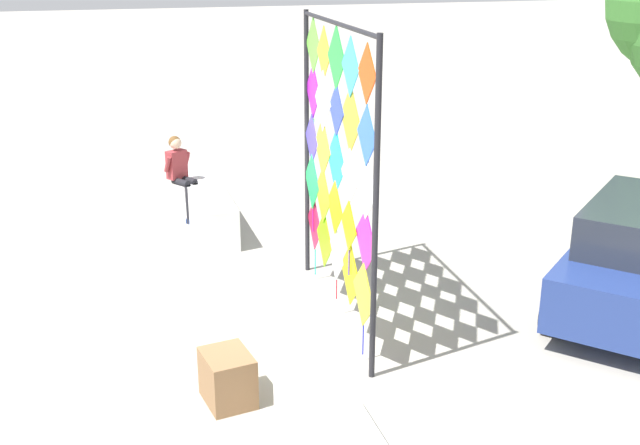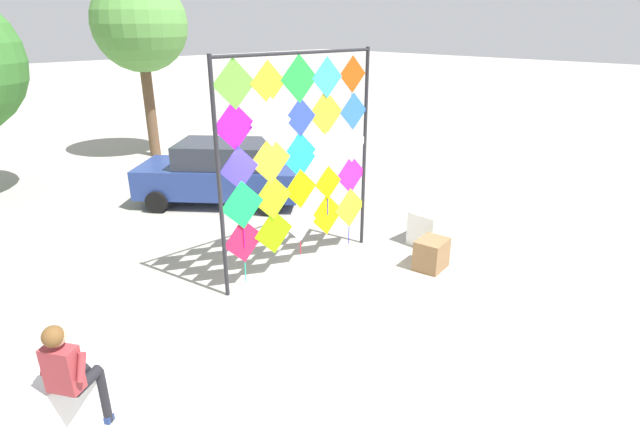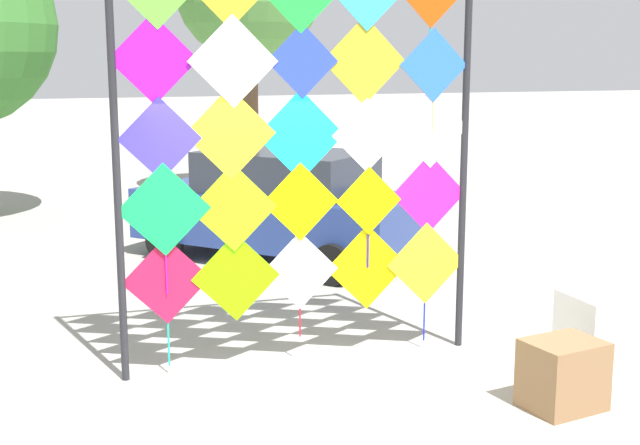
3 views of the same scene
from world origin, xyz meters
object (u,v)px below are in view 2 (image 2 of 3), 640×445
Objects in this scene: parked_car at (222,172)px; cardboard_box_large at (431,254)px; seated_vendor at (72,371)px; tree_far_right at (137,26)px; kite_display_rack at (299,153)px.

parked_car is 6.82× the size of cardboard_box_large.
seated_vendor is 0.27× the size of tree_far_right.
parked_car is at bearing -100.22° from tree_far_right.
parked_car is 6.03m from cardboard_box_large.
kite_display_rack is at bearing 133.96° from cardboard_box_large.
tree_far_right is (1.08, 5.99, 3.48)m from parked_car.
cardboard_box_large is (1.73, -1.80, -1.94)m from kite_display_rack.
tree_far_right reaches higher than parked_car.
cardboard_box_large is 12.61m from tree_far_right.
seated_vendor reaches higher than cardboard_box_large.
seated_vendor is 13.89m from tree_far_right.
cardboard_box_large is (6.38, -0.32, -0.63)m from seated_vendor.
kite_display_rack is at bearing 17.60° from seated_vendor.
cardboard_box_large is 0.11× the size of tree_far_right.
kite_display_rack is at bearing -102.01° from tree_far_right.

